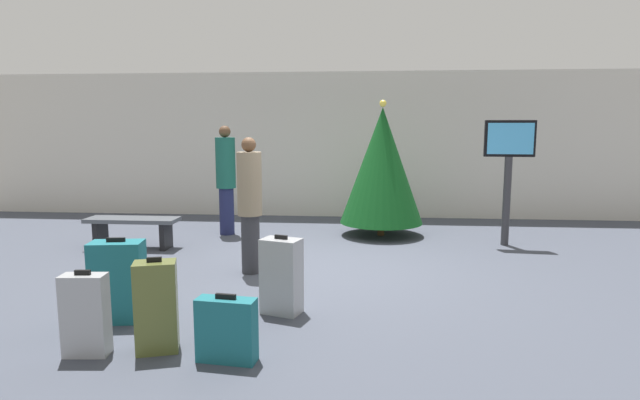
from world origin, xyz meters
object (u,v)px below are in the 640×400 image
(waiting_bench, at_px, (133,226))
(flight_info_kiosk, at_px, (509,160))
(holiday_tree, at_px, (382,166))
(traveller_1, at_px, (226,177))
(suitcase_4, at_px, (281,276))
(suitcase_1, at_px, (156,307))
(suitcase_2, at_px, (85,315))
(traveller_0, at_px, (250,202))
(suitcase_0, at_px, (227,330))
(suitcase_3, at_px, (118,282))

(waiting_bench, bearing_deg, flight_info_kiosk, 7.19)
(holiday_tree, xyz_separation_m, traveller_1, (-2.71, -0.14, -0.21))
(holiday_tree, xyz_separation_m, suitcase_4, (-1.12, -3.90, -0.84))
(suitcase_1, height_order, suitcase_2, suitcase_1)
(holiday_tree, height_order, traveller_0, holiday_tree)
(suitcase_0, height_order, suitcase_2, suitcase_2)
(traveller_1, bearing_deg, suitcase_0, -74.81)
(suitcase_2, bearing_deg, traveller_0, 72.11)
(suitcase_1, xyz_separation_m, suitcase_4, (0.90, 0.98, -0.00))
(flight_info_kiosk, relative_size, traveller_0, 1.13)
(suitcase_0, distance_m, suitcase_2, 1.19)
(traveller_1, relative_size, suitcase_2, 2.62)
(holiday_tree, bearing_deg, traveller_1, -177.14)
(holiday_tree, xyz_separation_m, traveller_0, (-1.75, -2.49, -0.29))
(flight_info_kiosk, bearing_deg, waiting_bench, -172.81)
(waiting_bench, height_order, suitcase_0, suitcase_0)
(holiday_tree, xyz_separation_m, suitcase_0, (-1.38, -5.02, -0.96))
(traveller_0, xyz_separation_m, suitcase_0, (0.37, -2.53, -0.67))
(traveller_1, xyz_separation_m, suitcase_1, (0.69, -4.75, -0.62))
(suitcase_0, xyz_separation_m, suitcase_1, (-0.63, 0.13, 0.13))
(holiday_tree, xyz_separation_m, suitcase_1, (-2.02, -4.88, -0.83))
(suitcase_3, bearing_deg, traveller_1, 90.71)
(traveller_1, height_order, suitcase_4, traveller_1)
(traveller_1, bearing_deg, suitcase_2, -88.34)
(holiday_tree, distance_m, flight_info_kiosk, 2.05)
(waiting_bench, distance_m, suitcase_4, 3.79)
(suitcase_0, height_order, suitcase_3, suitcase_3)
(waiting_bench, xyz_separation_m, traveller_1, (1.18, 1.18, 0.65))
(holiday_tree, relative_size, suitcase_4, 2.89)
(flight_info_kiosk, height_order, suitcase_4, flight_info_kiosk)
(flight_info_kiosk, height_order, suitcase_3, flight_info_kiosk)
(traveller_0, distance_m, traveller_1, 2.54)
(suitcase_0, distance_m, suitcase_1, 0.66)
(traveller_0, bearing_deg, suitcase_1, -96.27)
(holiday_tree, bearing_deg, suitcase_3, -121.98)
(suitcase_0, bearing_deg, suitcase_4, 76.67)
(holiday_tree, bearing_deg, traveller_0, -125.19)
(traveller_0, relative_size, suitcase_2, 2.41)
(suitcase_2, bearing_deg, traveller_1, 91.66)
(traveller_0, distance_m, suitcase_0, 2.64)
(suitcase_0, height_order, suitcase_4, suitcase_4)
(suitcase_2, bearing_deg, flight_info_kiosk, 44.37)
(traveller_0, height_order, suitcase_1, traveller_0)
(flight_info_kiosk, xyz_separation_m, suitcase_1, (-3.98, -4.30, -0.97))
(flight_info_kiosk, xyz_separation_m, waiting_bench, (-5.84, -0.74, -1.00))
(traveller_0, relative_size, traveller_1, 0.92)
(flight_info_kiosk, bearing_deg, suitcase_4, -132.83)
(traveller_1, relative_size, suitcase_1, 2.34)
(waiting_bench, height_order, traveller_0, traveller_0)
(holiday_tree, bearing_deg, waiting_bench, -161.31)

